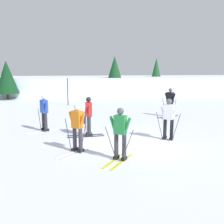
{
  "coord_description": "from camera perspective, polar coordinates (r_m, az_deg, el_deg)",
  "views": [
    {
      "loc": [
        -2.12,
        -10.11,
        3.0
      ],
      "look_at": [
        -0.71,
        2.12,
        0.9
      ],
      "focal_mm": 43.16,
      "sensor_mm": 36.0,
      "label": 1
    }
  ],
  "objects": [
    {
      "name": "ground_plane",
      "position": [
        10.76,
        5.09,
        -6.56
      ],
      "size": [
        120.0,
        120.0,
        0.0
      ],
      "primitive_type": "plane",
      "color": "silver"
    },
    {
      "name": "far_snow_ridge",
      "position": [
        29.74,
        -2.49,
        5.68
      ],
      "size": [
        80.0,
        7.56,
        1.86
      ],
      "primitive_type": "cube",
      "color": "silver",
      "rests_on": "ground"
    },
    {
      "name": "skier_white",
      "position": [
        11.21,
        11.95,
        -1.04
      ],
      "size": [
        1.17,
        1.55,
        1.71
      ],
      "color": "silver",
      "rests_on": "ground"
    },
    {
      "name": "skier_green",
      "position": [
        8.6,
        1.74,
        -4.36
      ],
      "size": [
        1.18,
        1.55,
        1.71
      ],
      "color": "gold",
      "rests_on": "ground"
    },
    {
      "name": "skier_black",
      "position": [
        16.45,
        12.18,
        2.19
      ],
      "size": [
        1.52,
        1.23,
        1.71
      ],
      "color": "black",
      "rests_on": "ground"
    },
    {
      "name": "skier_orange",
      "position": [
        9.5,
        -7.27,
        -2.84
      ],
      "size": [
        1.36,
        1.43,
        1.71
      ],
      "color": "silver",
      "rests_on": "ground"
    },
    {
      "name": "skier_red",
      "position": [
        11.63,
        -5.0,
        -0.69
      ],
      "size": [
        1.63,
        1.0,
        1.71
      ],
      "color": "black",
      "rests_on": "ground"
    },
    {
      "name": "skier_blue",
      "position": [
        12.85,
        -14.21,
        0.05
      ],
      "size": [
        1.56,
        1.14,
        1.71
      ],
      "color": "silver",
      "rests_on": "ground"
    },
    {
      "name": "trail_marker_pole",
      "position": [
        21.05,
        -9.36,
        4.22
      ],
      "size": [
        0.06,
        0.06,
        2.08
      ],
      "primitive_type": "cylinder",
      "color": "black",
      "rests_on": "ground"
    },
    {
      "name": "conifer_far_left",
      "position": [
        26.24,
        -21.42,
        6.9
      ],
      "size": [
        2.1,
        2.1,
        3.51
      ],
      "color": "#513823",
      "rests_on": "ground"
    },
    {
      "name": "conifer_far_right",
      "position": [
        27.02,
        0.58,
        8.42
      ],
      "size": [
        1.96,
        1.96,
        4.0
      ],
      "color": "#513823",
      "rests_on": "ground"
    },
    {
      "name": "conifer_far_centre",
      "position": [
        30.67,
        9.35,
        8.36
      ],
      "size": [
        1.47,
        1.47,
        3.9
      ],
      "color": "#513823",
      "rests_on": "ground"
    }
  ]
}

